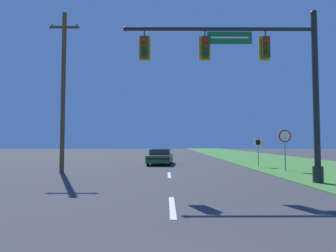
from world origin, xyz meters
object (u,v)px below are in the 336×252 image
object	(u,v)px
stop_sign	(285,141)
route_sign_post	(258,146)
signal_mast	(263,75)
car_ahead	(160,157)
utility_pole_near	(63,89)

from	to	relation	value
stop_sign	route_sign_post	distance (m)	3.24
signal_mast	route_sign_post	xyz separation A→B (m)	(2.36, 8.52, -3.21)
car_ahead	signal_mast	bearing A→B (deg)	-67.47
signal_mast	stop_sign	world-z (taller)	signal_mast
signal_mast	car_ahead	xyz separation A→B (m)	(-4.72, 11.37, -4.13)
car_ahead	stop_sign	xyz separation A→B (m)	(7.76, -6.00, 1.26)
car_ahead	utility_pole_near	world-z (taller)	utility_pole_near
stop_sign	route_sign_post	xyz separation A→B (m)	(-0.68, 3.15, -0.34)
car_ahead	utility_pole_near	distance (m)	9.65
car_ahead	route_sign_post	xyz separation A→B (m)	(7.08, -2.85, 0.92)
signal_mast	route_sign_post	size ratio (longest dim) A/B	4.28
utility_pole_near	stop_sign	bearing A→B (deg)	1.60
car_ahead	stop_sign	bearing A→B (deg)	-37.71
signal_mast	utility_pole_near	distance (m)	11.60
route_sign_post	utility_pole_near	bearing A→B (deg)	-164.62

